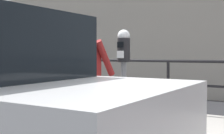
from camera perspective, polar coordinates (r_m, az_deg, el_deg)
sidewalk_curb at (r=5.39m, az=5.05°, el=-11.40°), size 36.00×3.09×0.15m
parking_meter at (r=3.91m, az=2.18°, el=0.51°), size 0.16×0.17×1.52m
pedestrian_at_meter at (r=4.34m, az=-4.93°, el=-1.93°), size 0.62×0.43×1.58m
background_railing at (r=6.53m, az=10.32°, el=-1.48°), size 24.06×0.06×1.10m
backdrop_wall at (r=9.73m, az=17.18°, el=5.03°), size 32.00×0.50×3.64m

